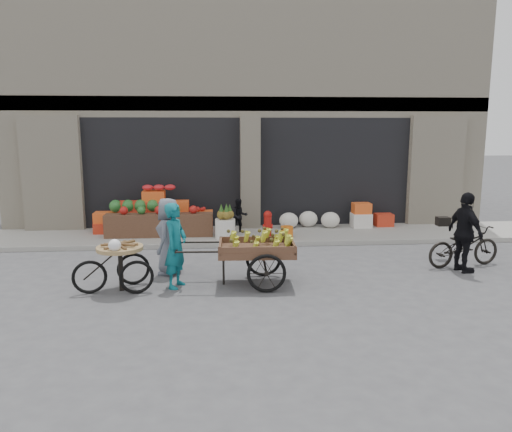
{
  "coord_description": "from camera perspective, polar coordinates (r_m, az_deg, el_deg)",
  "views": [
    {
      "loc": [
        -1.0,
        -9.07,
        2.99
      ],
      "look_at": [
        -0.14,
        1.33,
        1.1
      ],
      "focal_mm": 35.0,
      "sensor_mm": 36.0,
      "label": 1
    }
  ],
  "objects": [
    {
      "name": "building",
      "position": [
        17.14,
        -1.43,
        11.54
      ],
      "size": [
        14.0,
        6.45,
        7.0
      ],
      "color": "beige",
      "rests_on": "ground"
    },
    {
      "name": "vendor_grey",
      "position": [
        10.27,
        -9.93,
        -2.31
      ],
      "size": [
        0.67,
        0.86,
        1.56
      ],
      "primitive_type": "imported",
      "rotation": [
        0.0,
        0.0,
        -1.82
      ],
      "color": "slate",
      "rests_on": "ground"
    },
    {
      "name": "cyclist",
      "position": [
        11.1,
        22.8,
        -1.76
      ],
      "size": [
        0.59,
        1.04,
        1.67
      ],
      "primitive_type": "imported",
      "rotation": [
        0.0,
        0.0,
        1.76
      ],
      "color": "black",
      "rests_on": "ground"
    },
    {
      "name": "fire_hydrant",
      "position": [
        12.93,
        1.34,
        -0.82
      ],
      "size": [
        0.22,
        0.22,
        0.71
      ],
      "color": "#A5140F",
      "rests_on": "sidewalk"
    },
    {
      "name": "ground",
      "position": [
        9.6,
        1.5,
        -7.88
      ],
      "size": [
        80.0,
        80.0,
        0.0
      ],
      "primitive_type": "plane",
      "color": "#424244",
      "rests_on": "ground"
    },
    {
      "name": "orange_bucket",
      "position": [
        12.99,
        3.55,
        -1.84
      ],
      "size": [
        0.32,
        0.32,
        0.3
      ],
      "primitive_type": "cylinder",
      "color": "orange",
      "rests_on": "sidewalk"
    },
    {
      "name": "pineapple_bin",
      "position": [
        12.94,
        -3.53,
        -1.44
      ],
      "size": [
        0.52,
        0.52,
        0.5
      ],
      "primitive_type": "cylinder",
      "color": "silver",
      "rests_on": "sidewalk"
    },
    {
      "name": "seated_person",
      "position": [
        13.5,
        -1.9,
        -0.0
      ],
      "size": [
        0.51,
        0.43,
        0.93
      ],
      "primitive_type": "imported",
      "rotation": [
        0.0,
        0.0,
        0.17
      ],
      "color": "black",
      "rests_on": "sidewalk"
    },
    {
      "name": "tricycle_cart",
      "position": [
        9.46,
        -15.29,
        -4.96
      ],
      "size": [
        1.46,
        1.02,
        0.95
      ],
      "rotation": [
        0.0,
        0.0,
        0.25
      ],
      "color": "#9E7F51",
      "rests_on": "ground"
    },
    {
      "name": "fruit_display",
      "position": [
        13.73,
        -10.87,
        0.36
      ],
      "size": [
        3.1,
        1.12,
        1.24
      ],
      "color": "red",
      "rests_on": "sidewalk"
    },
    {
      "name": "vendor_woman",
      "position": [
        9.4,
        -9.17,
        -3.35
      ],
      "size": [
        0.57,
        0.68,
        1.6
      ],
      "primitive_type": "imported",
      "rotation": [
        0.0,
        0.0,
        1.2
      ],
      "color": "#0D5F6A",
      "rests_on": "ground"
    },
    {
      "name": "banana_cart",
      "position": [
        9.45,
        -0.25,
        -3.51
      ],
      "size": [
        2.48,
        1.11,
        1.02
      ],
      "rotation": [
        0.0,
        0.0,
        -0.04
      ],
      "color": "brown",
      "rests_on": "ground"
    },
    {
      "name": "right_bay_goods",
      "position": [
        14.47,
        9.8,
        -0.16
      ],
      "size": [
        3.35,
        0.6,
        0.7
      ],
      "color": "silver",
      "rests_on": "sidewalk"
    },
    {
      "name": "bicycle",
      "position": [
        11.62,
        22.64,
        -3.17
      ],
      "size": [
        1.8,
        0.92,
        0.9
      ],
      "primitive_type": "imported",
      "rotation": [
        0.0,
        0.0,
        1.76
      ],
      "color": "black",
      "rests_on": "ground"
    },
    {
      "name": "sidewalk",
      "position": [
        13.53,
        -0.39,
        -2.24
      ],
      "size": [
        18.0,
        2.2,
        0.12
      ],
      "primitive_type": "cube",
      "color": "gray",
      "rests_on": "ground"
    }
  ]
}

